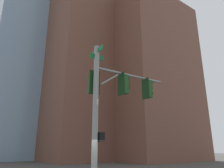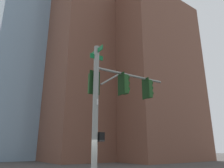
# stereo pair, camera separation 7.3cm
# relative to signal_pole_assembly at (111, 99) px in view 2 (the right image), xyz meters

# --- Properties ---
(signal_pole_assembly) EXTENTS (1.22, 4.62, 6.98)m
(signal_pole_assembly) POSITION_rel_signal_pole_assembly_xyz_m (0.00, 0.00, 0.00)
(signal_pole_assembly) COLOR gray
(signal_pole_assembly) RESTS_ON ground_plane
(building_brick_nearside) EXTENTS (27.69, 21.17, 42.28)m
(building_brick_nearside) POSITION_rel_signal_pole_assembly_xyz_m (-34.90, 17.08, 16.68)
(building_brick_nearside) COLOR brown
(building_brick_nearside) RESTS_ON ground_plane
(building_brick_midblock) EXTENTS (18.20, 17.22, 31.85)m
(building_brick_midblock) POSITION_rel_signal_pole_assembly_xyz_m (-22.94, 24.61, 11.46)
(building_brick_midblock) COLOR brown
(building_brick_midblock) RESTS_ON ground_plane
(building_brick_farside) EXTENTS (19.99, 14.67, 34.57)m
(building_brick_farside) POSITION_rel_signal_pole_assembly_xyz_m (-51.22, 19.15, 12.82)
(building_brick_farside) COLOR brown
(building_brick_farside) RESTS_ON ground_plane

